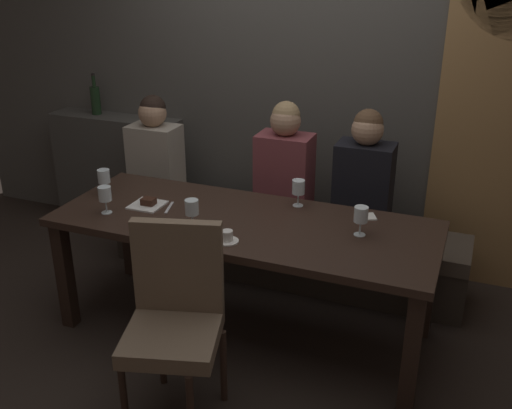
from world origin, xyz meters
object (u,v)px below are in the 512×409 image
(wine_bottle_dark_red, at_px, (95,99))
(wine_glass_far_right, at_px, (298,188))
(wine_glass_end_right, at_px, (361,216))
(wine_glass_near_left, at_px, (192,208))
(wine_glass_near_right, at_px, (104,177))
(diner_bearded, at_px, (285,166))
(dessert_plate, at_px, (148,204))
(diner_far_end, at_px, (364,176))
(espresso_cup, at_px, (227,237))
(chair_near_side, at_px, (175,310))
(dining_table, at_px, (244,234))
(fork_on_table, at_px, (169,208))
(banquette_bench, at_px, (282,248))
(wine_glass_far_left, at_px, (105,195))
(diner_redhead, at_px, (155,152))

(wine_bottle_dark_red, height_order, wine_glass_far_right, wine_bottle_dark_red)
(wine_glass_end_right, distance_m, wine_glass_far_right, 0.51)
(wine_glass_near_left, height_order, wine_glass_near_right, same)
(diner_bearded, height_order, dessert_plate, diner_bearded)
(wine_bottle_dark_red, bearing_deg, dessert_plate, -44.06)
(diner_far_end, distance_m, wine_glass_near_right, 1.64)
(wine_glass_near_right, bearing_deg, wine_glass_far_right, 12.81)
(wine_glass_near_right, bearing_deg, espresso_cup, -18.35)
(espresso_cup, relative_size, dessert_plate, 0.63)
(wine_glass_near_left, bearing_deg, chair_near_side, -72.43)
(dining_table, relative_size, fork_on_table, 12.94)
(diner_far_end, distance_m, wine_bottle_dark_red, 2.30)
(banquette_bench, height_order, dessert_plate, dessert_plate)
(wine_glass_near_right, relative_size, dessert_plate, 0.86)
(wine_glass_far_left, xyz_separation_m, wine_glass_far_right, (1.01, 0.51, 0.00))
(chair_near_side, height_order, dessert_plate, chair_near_side)
(diner_bearded, xyz_separation_m, wine_glass_far_left, (-0.80, -0.89, 0.01))
(wine_glass_end_right, relative_size, espresso_cup, 1.37)
(dining_table, xyz_separation_m, diner_bearded, (0.01, 0.69, 0.19))
(wine_glass_far_right, bearing_deg, dessert_plate, -158.26)
(espresso_cup, xyz_separation_m, dessert_plate, (-0.64, 0.26, -0.01))
(wine_glass_end_right, height_order, fork_on_table, wine_glass_end_right)
(banquette_bench, xyz_separation_m, diner_far_end, (0.54, 0.01, 0.61))
(wine_glass_near_right, relative_size, fork_on_table, 0.96)
(wine_bottle_dark_red, distance_m, wine_glass_far_right, 2.09)
(diner_redhead, xyz_separation_m, wine_bottle_dark_red, (-0.73, 0.34, 0.25))
(fork_on_table, bearing_deg, wine_glass_end_right, -12.28)
(diner_bearded, relative_size, wine_bottle_dark_red, 2.54)
(wine_glass_far_right, xyz_separation_m, fork_on_table, (-0.71, -0.32, -0.11))
(espresso_cup, bearing_deg, wine_glass_near_left, 159.82)
(diner_far_end, bearing_deg, banquette_bench, -179.13)
(chair_near_side, height_order, wine_glass_far_right, chair_near_side)
(dining_table, height_order, fork_on_table, fork_on_table)
(dining_table, bearing_deg, wine_glass_near_left, -139.33)
(wine_bottle_dark_red, distance_m, wine_glass_near_left, 1.95)
(wine_glass_end_right, bearing_deg, dessert_plate, -176.69)
(dining_table, bearing_deg, dessert_plate, -177.90)
(diner_redhead, bearing_deg, wine_glass_far_left, -77.43)
(wine_glass_far_right, height_order, espresso_cup, wine_glass_far_right)
(diner_bearded, height_order, espresso_cup, diner_bearded)
(diner_bearded, relative_size, wine_glass_end_right, 5.05)
(diner_redhead, distance_m, wine_glass_far_left, 0.93)
(diner_redhead, height_order, wine_bottle_dark_red, wine_bottle_dark_red)
(banquette_bench, bearing_deg, wine_glass_far_right, -59.77)
(diner_bearded, bearing_deg, wine_glass_near_right, -146.55)
(diner_redhead, relative_size, wine_glass_near_right, 4.78)
(dining_table, height_order, wine_glass_far_left, wine_glass_far_left)
(wine_glass_far_left, height_order, wine_glass_far_right, same)
(dining_table, distance_m, wine_glass_end_right, 0.69)
(espresso_cup, bearing_deg, diner_bearded, 91.05)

